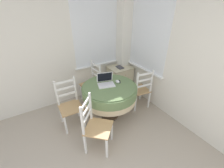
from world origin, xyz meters
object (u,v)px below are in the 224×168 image
at_px(laptop, 106,82).
at_px(dining_chair_camera_near, 96,126).
at_px(round_dining_table, 110,92).
at_px(book_on_cabinet, 120,67).
at_px(dining_chair_left_flank, 70,105).
at_px(cell_phone, 119,82).
at_px(dining_chair_near_back_window, 92,84).
at_px(computer_mouse, 118,82).
at_px(corner_cabinet, 120,79).
at_px(dining_chair_near_right_window, 140,90).

height_order(laptop, dining_chair_camera_near, laptop).
relative_size(round_dining_table, book_on_cabinet, 5.11).
bearing_deg(book_on_cabinet, dining_chair_left_flank, -160.32).
bearing_deg(cell_phone, laptop, 169.46).
height_order(dining_chair_near_back_window, book_on_cabinet, dining_chair_near_back_window).
height_order(cell_phone, dining_chair_near_back_window, dining_chair_near_back_window).
xyz_separation_m(computer_mouse, cell_phone, (0.05, 0.01, -0.02)).
relative_size(laptop, cell_phone, 2.94).
relative_size(corner_cabinet, book_on_cabinet, 3.24).
bearing_deg(dining_chair_camera_near, cell_phone, 34.14).
bearing_deg(corner_cabinet, computer_mouse, -127.68).
height_order(laptop, computer_mouse, laptop).
bearing_deg(cell_phone, dining_chair_near_right_window, -9.25).
distance_m(cell_phone, dining_chair_left_flank, 1.06).
bearing_deg(computer_mouse, book_on_cabinet, 52.94).
bearing_deg(round_dining_table, dining_chair_near_right_window, -3.62).
height_order(cell_phone, dining_chair_camera_near, dining_chair_camera_near).
relative_size(dining_chair_left_flank, corner_cabinet, 1.41).
xyz_separation_m(computer_mouse, corner_cabinet, (0.60, 0.78, -0.45)).
bearing_deg(computer_mouse, laptop, 163.93).
xyz_separation_m(laptop, dining_chair_near_right_window, (0.79, -0.14, -0.36)).
bearing_deg(dining_chair_near_back_window, dining_chair_camera_near, -112.62).
height_order(cell_phone, book_on_cabinet, cell_phone).
height_order(round_dining_table, dining_chair_camera_near, dining_chair_camera_near).
bearing_deg(cell_phone, book_on_cabinet, 54.95).
relative_size(dining_chair_near_right_window, dining_chair_left_flank, 1.00).
xyz_separation_m(cell_phone, dining_chair_near_back_window, (-0.28, 0.74, -0.32)).
distance_m(computer_mouse, book_on_cabinet, 0.94).
bearing_deg(dining_chair_near_back_window, round_dining_table, -87.67).
bearing_deg(dining_chair_left_flank, cell_phone, -10.90).
xyz_separation_m(round_dining_table, dining_chair_left_flank, (-0.75, 0.23, -0.17)).
bearing_deg(laptop, cell_phone, -10.54).
height_order(round_dining_table, dining_chair_near_right_window, dining_chair_near_right_window).
bearing_deg(dining_chair_left_flank, dining_chair_camera_near, -76.65).
relative_size(computer_mouse, dining_chair_near_back_window, 0.11).
distance_m(dining_chair_near_right_window, corner_cabinet, 0.85).
distance_m(round_dining_table, dining_chair_left_flank, 0.80).
xyz_separation_m(round_dining_table, book_on_cabinet, (0.76, 0.77, 0.08)).
xyz_separation_m(dining_chair_camera_near, dining_chair_left_flank, (-0.18, 0.75, 0.00)).
bearing_deg(computer_mouse, round_dining_table, -173.98).
xyz_separation_m(laptop, cell_phone, (0.28, -0.05, -0.04)).
distance_m(laptop, dining_chair_near_back_window, 0.77).
xyz_separation_m(dining_chair_left_flank, corner_cabinet, (1.55, 0.57, -0.11)).
bearing_deg(corner_cabinet, dining_chair_left_flank, -159.77).
height_order(round_dining_table, corner_cabinet, round_dining_table).
bearing_deg(round_dining_table, cell_phone, 8.03).
distance_m(cell_phone, dining_chair_camera_near, 1.04).
distance_m(cell_phone, dining_chair_near_right_window, 0.61).
bearing_deg(round_dining_table, book_on_cabinet, 45.15).
bearing_deg(dining_chair_near_right_window, corner_cabinet, 87.52).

